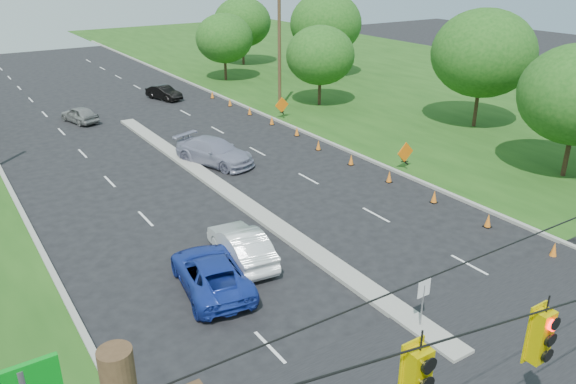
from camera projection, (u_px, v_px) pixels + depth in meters
grass_right at (559, 117)px, 45.81m from camera, size 40.00×160.00×0.06m
curb_left at (4, 178)px, 33.32m from camera, size 0.25×110.00×0.16m
curb_right at (288, 126)px, 43.50m from camera, size 0.25×110.00×0.16m
median at (225, 191)px, 31.47m from camera, size 1.00×34.00×0.18m
median_sign at (424, 293)px, 19.33m from camera, size 0.55×0.06×2.05m
utility_pole_far_right at (279, 55)px, 46.81m from camera, size 0.28×0.28×9.00m
cone_1 at (554, 250)px, 24.50m from camera, size 0.32×0.32×0.70m
cone_2 at (488, 220)px, 27.20m from camera, size 0.32×0.32×0.70m
cone_3 at (434, 197)px, 29.90m from camera, size 0.32×0.32×0.70m
cone_4 at (389, 177)px, 32.60m from camera, size 0.32×0.32×0.70m
cone_5 at (351, 160)px, 35.30m from camera, size 0.32×0.32×0.70m
cone_6 at (318, 145)px, 38.00m from camera, size 0.32×0.32×0.70m
cone_7 at (297, 131)px, 41.00m from camera, size 0.32×0.32×0.70m
cone_8 at (272, 120)px, 43.69m from camera, size 0.32×0.32×0.70m
cone_9 at (250, 111)px, 46.39m from camera, size 0.32×0.32×0.70m
cone_10 at (230, 102)px, 49.09m from camera, size 0.32×0.32×0.70m
cone_11 at (212, 94)px, 51.79m from camera, size 0.32×0.32×0.70m
work_sign_1 at (405, 153)px, 34.17m from camera, size 1.27×0.58×1.37m
work_sign_2 at (282, 106)px, 44.96m from camera, size 1.27×0.58×1.37m
tree_8 at (483, 53)px, 41.15m from camera, size 7.56×7.56×8.82m
tree_9 at (320, 55)px, 47.86m from camera, size 5.88×5.88×6.86m
tree_10 at (326, 23)px, 59.12m from camera, size 7.56×7.56×8.82m
tree_11 at (242, 22)px, 65.83m from camera, size 6.72×6.72×7.84m
tree_12 at (224, 38)px, 57.65m from camera, size 5.88×5.88×6.86m
white_sedan at (241, 246)px, 24.02m from camera, size 2.08×4.71×1.50m
blue_pickup at (211, 273)px, 22.03m from camera, size 3.16×5.45×1.43m
silver_car_far at (215, 152)px, 35.35m from camera, size 4.07×5.96×1.60m
silver_car_oncoming at (80, 114)px, 44.18m from camera, size 2.49×4.07×1.29m
dark_car_receding at (164, 93)px, 51.22m from camera, size 2.43×4.03×1.25m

